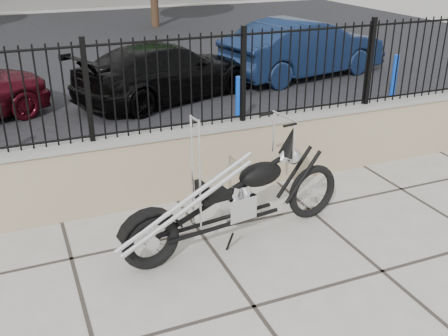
% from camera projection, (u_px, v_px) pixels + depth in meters
% --- Properties ---
extents(ground_plane, '(90.00, 90.00, 0.00)m').
position_uv_depth(ground_plane, '(254.00, 307.00, 4.99)').
color(ground_plane, '#99968E').
rests_on(ground_plane, ground).
extents(parking_lot, '(30.00, 30.00, 0.00)m').
position_uv_depth(parking_lot, '(72.00, 55.00, 15.54)').
color(parking_lot, black).
rests_on(parking_lot, ground).
extents(retaining_wall, '(14.00, 0.36, 0.96)m').
position_uv_depth(retaining_wall, '(173.00, 164.00, 6.91)').
color(retaining_wall, gray).
rests_on(retaining_wall, ground_plane).
extents(iron_fence, '(14.00, 0.08, 1.20)m').
position_uv_depth(iron_fence, '(170.00, 84.00, 6.47)').
color(iron_fence, black).
rests_on(iron_fence, retaining_wall).
extents(chopper_motorcycle, '(2.73, 0.85, 1.61)m').
position_uv_depth(chopper_motorcycle, '(234.00, 178.00, 5.73)').
color(chopper_motorcycle, black).
rests_on(chopper_motorcycle, ground_plane).
extents(car_black, '(4.46, 3.06, 1.20)m').
position_uv_depth(car_black, '(166.00, 71.00, 11.13)').
color(car_black, black).
rests_on(car_black, parking_lot).
extents(car_blue, '(4.51, 2.31, 1.42)m').
position_uv_depth(car_blue, '(304.00, 48.00, 12.92)').
color(car_blue, '#111F3E').
rests_on(car_blue, parking_lot).
extents(bollard_b, '(0.14, 0.14, 0.92)m').
position_uv_depth(bollard_b, '(238.00, 101.00, 9.59)').
color(bollard_b, '#0D3CC5').
rests_on(bollard_b, ground_plane).
extents(bollard_c, '(0.13, 0.13, 0.95)m').
position_uv_depth(bollard_c, '(394.00, 77.00, 11.19)').
color(bollard_c, blue).
rests_on(bollard_c, ground_plane).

